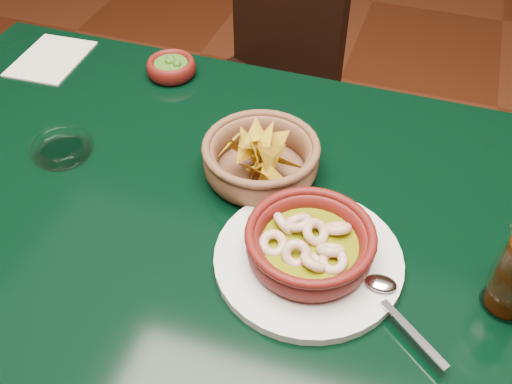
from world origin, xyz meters
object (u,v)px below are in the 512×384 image
(dining_table, at_px, (185,230))
(dining_chair, at_px, (257,87))
(shrimp_plate, at_px, (310,248))
(chip_basket, at_px, (261,158))

(dining_table, relative_size, dining_chair, 1.37)
(shrimp_plate, bearing_deg, dining_chair, 113.59)
(shrimp_plate, height_order, chip_basket, chip_basket)
(dining_chair, relative_size, shrimp_plate, 2.53)
(dining_table, height_order, dining_chair, dining_chair)
(dining_table, bearing_deg, chip_basket, 35.55)
(dining_chair, distance_m, shrimp_plate, 0.90)
(dining_table, bearing_deg, shrimp_plate, -17.94)
(dining_chair, xyz_separation_m, chip_basket, (0.21, -0.62, 0.30))
(dining_chair, relative_size, chip_basket, 3.86)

